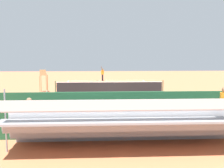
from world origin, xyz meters
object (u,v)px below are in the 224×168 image
Objects in this scene: tennis_net at (110,87)px; courtside_bench at (179,120)px; tennis_racket at (95,81)px; tennis_player at (102,73)px; equipment_bag at (143,129)px; tennis_ball_near at (98,82)px; umpire_chair at (43,78)px; bleacher_stand at (131,125)px; line_judge at (46,111)px.

courtside_bench is (-2.61, 13.27, 0.06)m from tennis_net.
tennis_net is 10.85m from tennis_racket.
tennis_player is (0.49, -10.51, 0.51)m from tennis_net.
equipment_bag is 13.64× the size of tennis_ball_near.
tennis_racket is at bearing -113.87° from umpire_chair.
courtside_bench is at bearing 101.13° from tennis_net.
tennis_net reaches higher than equipment_bag.
tennis_player is (3.10, -23.78, 0.46)m from courtside_bench.
bleacher_stand is at bearing 93.42° from tennis_racket.
umpire_chair is 1.11× the size of line_judge.
tennis_player is at bearing -97.30° from line_judge.
tennis_net is 13.54m from line_judge.
line_judge reaches higher than equipment_bag.
courtside_bench is 24.36m from tennis_racket.
tennis_ball_near is at bearing -80.36° from courtside_bench.
equipment_bag is at bearing 117.97° from umpire_chair.
bleacher_stand is 3.27m from courtside_bench.
bleacher_stand is at bearing 112.32° from umpire_chair.
equipment_bag is (1.68, 0.13, -0.38)m from courtside_bench.
tennis_net is at bearing -86.05° from equipment_bag.
umpire_chair is 3.66× the size of tennis_racket.
tennis_net is 5.35× the size of tennis_player.
bleacher_stand reaches higher than courtside_bench.
tennis_net is at bearing 179.81° from umpire_chair.
tennis_racket is (2.38, -24.14, -0.16)m from equipment_bag.
courtside_bench is 27.27× the size of tennis_ball_near.
tennis_racket is at bearing -80.74° from tennis_ball_near.
courtside_bench is at bearing 178.04° from line_judge.
tennis_net is 11.44× the size of equipment_bag.
tennis_player is 2.30m from tennis_ball_near.
bleacher_stand is 23.90m from tennis_ball_near.
line_judge reaches higher than courtside_bench.
courtside_bench is at bearing 123.54° from umpire_chair.
umpire_chair is (6.20, -0.02, 0.81)m from tennis_net.
line_judge is (2.06, 23.81, 1.00)m from tennis_racket.
bleacher_stand reaches higher than equipment_bag.
bleacher_stand is at bearing 90.39° from tennis_net.
tennis_racket is 0.30× the size of line_judge.
tennis_ball_near is (-0.36, 2.23, 0.02)m from tennis_racket.
umpire_chair reaches higher than tennis_player.
courtside_bench is 0.93× the size of tennis_player.
tennis_player and line_judge have the same top height.
bleacher_stand is 26.14m from tennis_racket.
tennis_racket is at bearing -82.29° from tennis_net.
equipment_bag is 23.96m from tennis_player.
tennis_ball_near reaches higher than tennis_racket.
equipment_bag is 4.53m from line_judge.
tennis_net is 5.35× the size of line_judge.
umpire_chair is 11.94m from tennis_player.
bleacher_stand is (-0.10, 15.34, 0.41)m from tennis_net.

